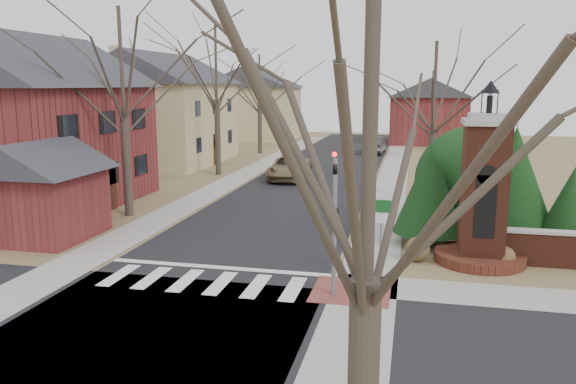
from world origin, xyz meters
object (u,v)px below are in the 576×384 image
(brick_gate_monument, at_px, (483,204))
(pickup_truck, at_px, (290,168))
(traffic_signal_pole, at_px, (335,213))
(sign_post, at_px, (381,225))
(distant_car, at_px, (375,145))

(brick_gate_monument, xyz_separation_m, pickup_truck, (-10.60, 16.26, -1.38))
(traffic_signal_pole, xyz_separation_m, brick_gate_monument, (4.70, 4.42, -0.42))
(pickup_truck, bearing_deg, traffic_signal_pole, -79.58)
(sign_post, height_order, brick_gate_monument, brick_gate_monument)
(traffic_signal_pole, bearing_deg, distant_car, 92.06)
(sign_post, bearing_deg, pickup_truck, 110.48)
(pickup_truck, height_order, distant_car, distant_car)
(brick_gate_monument, distance_m, pickup_truck, 19.46)
(sign_post, height_order, pickup_truck, sign_post)
(traffic_signal_pole, height_order, distant_car, traffic_signal_pole)
(traffic_signal_pole, bearing_deg, pickup_truck, 105.93)
(pickup_truck, bearing_deg, distant_car, 68.55)
(sign_post, relative_size, pickup_truck, 0.49)
(sign_post, xyz_separation_m, pickup_truck, (-7.19, 19.26, -1.17))
(sign_post, distance_m, distant_car, 35.41)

